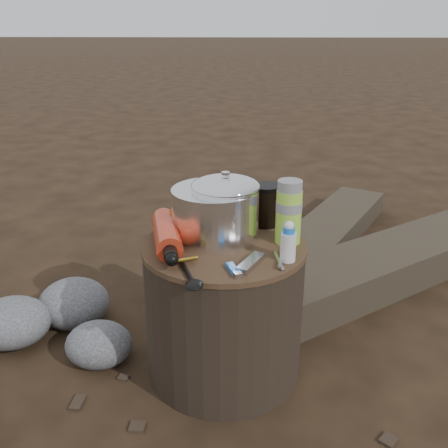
{
  "coord_description": "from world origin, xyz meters",
  "views": [
    {
      "loc": [
        0.06,
        -1.29,
        1.0
      ],
      "look_at": [
        0.0,
        0.0,
        0.48
      ],
      "focal_mm": 40.92,
      "sensor_mm": 36.0,
      "label": 1
    }
  ],
  "objects_px": {
    "stump": "(224,309)",
    "camping_pot": "(226,208)",
    "log_main": "(408,257)",
    "travel_mug": "(266,205)",
    "thermos": "(289,212)",
    "fuel_bottle": "(167,234)"
  },
  "relations": [
    {
      "from": "thermos",
      "to": "camping_pot",
      "type": "bearing_deg",
      "value": 176.24
    },
    {
      "from": "stump",
      "to": "fuel_bottle",
      "type": "relative_size",
      "value": 1.56
    },
    {
      "from": "stump",
      "to": "camping_pot",
      "type": "bearing_deg",
      "value": 86.16
    },
    {
      "from": "camping_pot",
      "to": "stump",
      "type": "bearing_deg",
      "value": -93.84
    },
    {
      "from": "camping_pot",
      "to": "travel_mug",
      "type": "relative_size",
      "value": 1.51
    },
    {
      "from": "stump",
      "to": "thermos",
      "type": "bearing_deg",
      "value": 8.32
    },
    {
      "from": "log_main",
      "to": "fuel_bottle",
      "type": "xyz_separation_m",
      "value": [
        -0.9,
        -0.7,
        0.38
      ]
    },
    {
      "from": "log_main",
      "to": "thermos",
      "type": "distance_m",
      "value": 0.97
    },
    {
      "from": "log_main",
      "to": "travel_mug",
      "type": "height_order",
      "value": "travel_mug"
    },
    {
      "from": "thermos",
      "to": "log_main",
      "type": "bearing_deg",
      "value": 48.96
    },
    {
      "from": "stump",
      "to": "log_main",
      "type": "xyz_separation_m",
      "value": [
        0.74,
        0.68,
        -0.14
      ]
    },
    {
      "from": "stump",
      "to": "travel_mug",
      "type": "height_order",
      "value": "travel_mug"
    },
    {
      "from": "stump",
      "to": "thermos",
      "type": "xyz_separation_m",
      "value": [
        0.18,
        0.03,
        0.3
      ]
    },
    {
      "from": "stump",
      "to": "thermos",
      "type": "relative_size",
      "value": 2.57
    },
    {
      "from": "camping_pot",
      "to": "travel_mug",
      "type": "distance_m",
      "value": 0.17
    },
    {
      "from": "log_main",
      "to": "camping_pot",
      "type": "distance_m",
      "value": 1.07
    },
    {
      "from": "camping_pot",
      "to": "fuel_bottle",
      "type": "bearing_deg",
      "value": -160.58
    },
    {
      "from": "stump",
      "to": "camping_pot",
      "type": "height_order",
      "value": "camping_pot"
    },
    {
      "from": "camping_pot",
      "to": "travel_mug",
      "type": "xyz_separation_m",
      "value": [
        0.12,
        0.12,
        -0.03
      ]
    },
    {
      "from": "stump",
      "to": "log_main",
      "type": "bearing_deg",
      "value": 42.32
    },
    {
      "from": "camping_pot",
      "to": "fuel_bottle",
      "type": "xyz_separation_m",
      "value": [
        -0.16,
        -0.06,
        -0.06
      ]
    },
    {
      "from": "log_main",
      "to": "travel_mug",
      "type": "distance_m",
      "value": 0.91
    }
  ]
}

